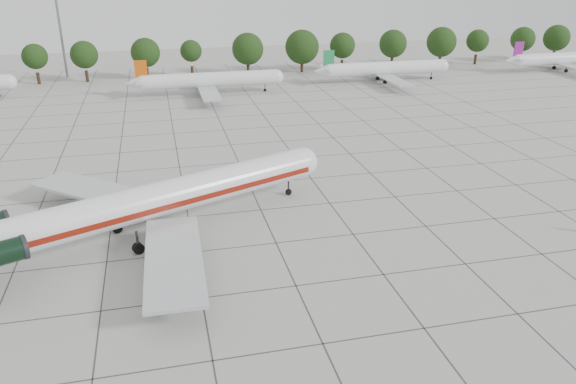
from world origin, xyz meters
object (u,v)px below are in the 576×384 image
main_airliner (130,207)px  bg_airliner_c (209,80)px  bg_airliner_d (385,69)px  floodlight_mast (58,13)px  bg_airliner_e (565,59)px

main_airliner → bg_airliner_c: main_airliner is taller
bg_airliner_d → bg_airliner_c: bearing=-174.8°
bg_airliner_c → floodlight_mast: bearing=139.7°
main_airliner → floodlight_mast: floodlight_mast is taller
main_airliner → bg_airliner_e: 122.28m
floodlight_mast → bg_airliner_e: bearing=-9.7°
bg_airliner_c → bg_airliner_e: 87.58m
floodlight_mast → main_airliner: bearing=-79.5°
main_airliner → bg_airliner_d: main_airliner is taller
main_airliner → bg_airliner_c: bearing=53.5°
main_airliner → bg_airliner_c: size_ratio=1.51×
bg_airliner_e → floodlight_mast: 120.23m
bg_airliner_d → floodlight_mast: floodlight_mast is taller
main_airliner → bg_airliner_e: bearing=10.2°
main_airliner → bg_airliner_d: (53.72, 65.92, -0.78)m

